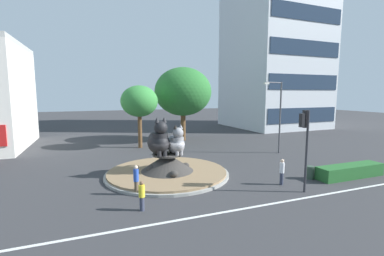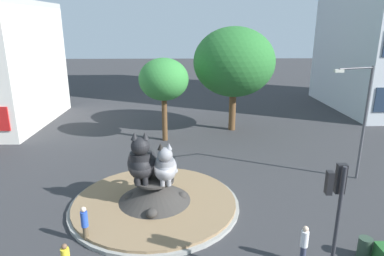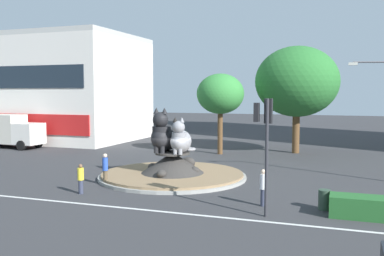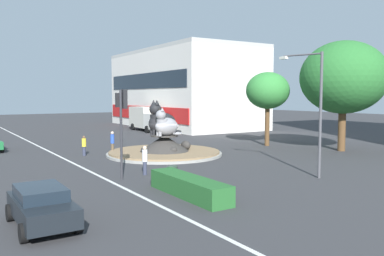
{
  "view_description": "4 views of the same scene",
  "coord_description": "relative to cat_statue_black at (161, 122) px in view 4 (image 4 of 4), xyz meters",
  "views": [
    {
      "loc": [
        -5.34,
        -18.88,
        5.99
      ],
      "look_at": [
        2.36,
        1.05,
        3.26
      ],
      "focal_mm": 25.49,
      "sensor_mm": 36.0,
      "label": 1
    },
    {
      "loc": [
        1.58,
        -16.59,
        9.46
      ],
      "look_at": [
        2.07,
        2.48,
        3.61
      ],
      "focal_mm": 32.16,
      "sensor_mm": 36.0,
      "label": 2
    },
    {
      "loc": [
        9.75,
        -24.35,
        5.24
      ],
      "look_at": [
        1.04,
        0.64,
        3.06
      ],
      "focal_mm": 40.33,
      "sensor_mm": 36.0,
      "label": 3
    },
    {
      "loc": [
        27.55,
        -15.02,
        4.66
      ],
      "look_at": [
        2.87,
        0.75,
        2.29
      ],
      "focal_mm": 37.49,
      "sensor_mm": 36.0,
      "label": 4
    }
  ],
  "objects": [
    {
      "name": "second_tree_near_tower",
      "position": [
        0.61,
        10.84,
        2.5
      ],
      "size": [
        4.0,
        4.0,
        6.84
      ],
      "color": "brown",
      "rests_on": "ground"
    },
    {
      "name": "streetlight_arm",
      "position": [
        12.83,
        2.99,
        1.6
      ],
      "size": [
        2.59,
        0.86,
        7.1
      ],
      "rotation": [
        0.0,
        0.0,
        3.43
      ],
      "color": "#4C4C51",
      "rests_on": "ground"
    },
    {
      "name": "cat_statue_black",
      "position": [
        0.0,
        0.0,
        0.0
      ],
      "size": [
        1.77,
        2.82,
        2.75
      ],
      "rotation": [
        0.0,
        0.0,
        -1.53
      ],
      "color": "black",
      "rests_on": "roundabout_island"
    },
    {
      "name": "pedestrian_yellow_shirt",
      "position": [
        -2.33,
        -5.53,
        -1.77
      ],
      "size": [
        0.32,
        0.32,
        1.56
      ],
      "rotation": [
        0.0,
        0.0,
        5.85
      ],
      "color": "#33384C",
      "rests_on": "ground"
    },
    {
      "name": "cat_statue_grey",
      "position": [
        1.21,
        -0.27,
        -0.2
      ],
      "size": [
        1.37,
        2.24,
        2.2
      ],
      "rotation": [
        0.0,
        0.0,
        -1.49
      ],
      "color": "gray",
      "rests_on": "roundabout_island"
    },
    {
      "name": "delivery_box_truck",
      "position": [
        -19.82,
        8.34,
        -0.91
      ],
      "size": [
        7.35,
        2.74,
        3.15
      ],
      "rotation": [
        0.0,
        0.0,
        -0.05
      ],
      "color": "silver",
      "rests_on": "ground"
    },
    {
      "name": "litter_bin",
      "position": [
        9.72,
        -4.54,
        -2.15
      ],
      "size": [
        0.56,
        0.56,
        0.9
      ],
      "color": "#2D4233",
      "rests_on": "ground"
    },
    {
      "name": "pedestrian_blue_shirt",
      "position": [
        -2.23,
        -3.25,
        -1.62
      ],
      "size": [
        0.31,
        0.31,
        1.81
      ],
      "rotation": [
        0.0,
        0.0,
        2.32
      ],
      "color": "brown",
      "rests_on": "ground"
    },
    {
      "name": "pedestrian_white_shirt",
      "position": [
        7.01,
        -4.85,
        -1.67
      ],
      "size": [
        0.31,
        0.31,
        1.72
      ],
      "rotation": [
        0.0,
        0.0,
        5.56
      ],
      "color": "#33384C",
      "rests_on": "ground"
    },
    {
      "name": "lane_centreline",
      "position": [
        0.59,
        -7.23,
        -2.59
      ],
      "size": [
        112.0,
        0.2,
        0.01
      ],
      "primitive_type": "cube",
      "color": "silver",
      "rests_on": "ground"
    },
    {
      "name": "hatchback_near_shophouse",
      "position": [
        13.47,
        -12.04,
        -1.84
      ],
      "size": [
        4.04,
        1.99,
        1.41
      ],
      "rotation": [
        0.0,
        0.0,
        0.0
      ],
      "color": "black",
      "rests_on": "ground"
    },
    {
      "name": "traffic_light_mast",
      "position": [
        7.34,
        -6.37,
        1.06
      ],
      "size": [
        0.74,
        0.51,
        4.99
      ],
      "rotation": [
        0.0,
        0.0,
        1.51
      ],
      "color": "#2D2D33",
      "rests_on": "ground"
    },
    {
      "name": "shophouse_block",
      "position": [
        -24.1,
        16.53,
        3.1
      ],
      "size": [
        26.3,
        13.2,
        11.39
      ],
      "rotation": [
        0.0,
        0.0,
        -0.02
      ],
      "color": "silver",
      "rests_on": "ground"
    },
    {
      "name": "clipped_hedge_strip",
      "position": [
        12.64,
        -5.32,
        -2.15
      ],
      "size": [
        5.39,
        1.2,
        0.9
      ],
      "primitive_type": "cube",
      "color": "#235B28",
      "rests_on": "ground"
    },
    {
      "name": "broadleaf_tree_behind_island",
      "position": [
        6.63,
        13.67,
        3.57
      ],
      "size": [
        7.13,
        7.13,
        9.21
      ],
      "color": "brown",
      "rests_on": "ground"
    },
    {
      "name": "roundabout_island",
      "position": [
        0.59,
        -0.02,
        -2.08
      ],
      "size": [
        9.06,
        9.06,
        1.59
      ],
      "color": "gray",
      "rests_on": "ground"
    },
    {
      "name": "ground_plane",
      "position": [
        0.59,
        -0.03,
        -2.6
      ],
      "size": [
        160.0,
        160.0,
        0.0
      ],
      "primitive_type": "plane",
      "color": "#333335"
    }
  ]
}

